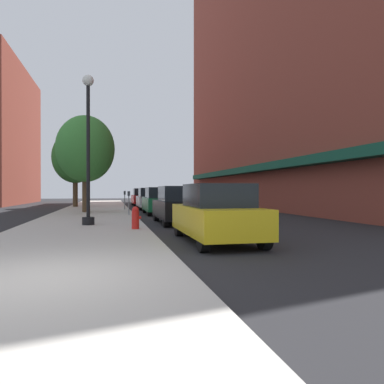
# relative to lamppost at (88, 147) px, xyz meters

# --- Properties ---
(ground_plane) EXTENTS (90.00, 90.00, 0.00)m
(ground_plane) POSITION_rel_lamppost_xyz_m (3.79, 9.09, -3.20)
(ground_plane) COLOR #232326
(sidewalk_slab) EXTENTS (4.80, 50.00, 0.12)m
(sidewalk_slab) POSITION_rel_lamppost_xyz_m (-0.21, 10.09, -3.14)
(sidewalk_slab) COLOR #B7B2A8
(sidewalk_slab) RESTS_ON ground
(building_right_brick) EXTENTS (6.80, 40.00, 27.34)m
(building_right_brick) POSITION_rel_lamppost_xyz_m (14.79, 13.09, 10.44)
(building_right_brick) COLOR brown
(building_right_brick) RESTS_ON ground
(lamppost) EXTENTS (0.48, 0.48, 5.90)m
(lamppost) POSITION_rel_lamppost_xyz_m (0.00, 0.00, 0.00)
(lamppost) COLOR black
(lamppost) RESTS_ON sidewalk_slab
(fire_hydrant) EXTENTS (0.33, 0.26, 0.79)m
(fire_hydrant) POSITION_rel_lamppost_xyz_m (1.71, -1.96, -2.68)
(fire_hydrant) COLOR red
(fire_hydrant) RESTS_ON sidewalk_slab
(parking_meter_near) EXTENTS (0.14, 0.09, 1.31)m
(parking_meter_near) POSITION_rel_lamppost_xyz_m (1.84, 11.55, -2.25)
(parking_meter_near) COLOR slate
(parking_meter_near) RESTS_ON sidewalk_slab
(parking_meter_far) EXTENTS (0.14, 0.09, 1.31)m
(parking_meter_far) POSITION_rel_lamppost_xyz_m (1.84, 5.55, -2.25)
(parking_meter_far) COLOR slate
(parking_meter_far) RESTS_ON sidewalk_slab
(tree_near) EXTENTS (3.61, 3.61, 6.04)m
(tree_near) POSITION_rel_lamppost_xyz_m (-0.67, 8.88, 0.86)
(tree_near) COLOR #4C3823
(tree_near) RESTS_ON sidewalk_slab
(tree_mid) EXTENTS (3.75, 3.75, 6.28)m
(tree_mid) POSITION_rel_lamppost_xyz_m (-2.00, 16.90, 1.02)
(tree_mid) COLOR #4C3823
(tree_mid) RESTS_ON sidewalk_slab
(car_yellow) EXTENTS (1.80, 4.30, 1.66)m
(car_yellow) POSITION_rel_lamppost_xyz_m (3.79, -4.95, -2.39)
(car_yellow) COLOR black
(car_yellow) RESTS_ON ground
(car_black) EXTENTS (1.80, 4.30, 1.66)m
(car_black) POSITION_rel_lamppost_xyz_m (3.79, 1.04, -2.39)
(car_black) COLOR black
(car_black) RESTS_ON ground
(car_green) EXTENTS (1.80, 4.30, 1.66)m
(car_green) POSITION_rel_lamppost_xyz_m (3.79, 7.44, -2.39)
(car_green) COLOR black
(car_green) RESTS_ON ground
(car_silver) EXTENTS (1.80, 4.30, 1.66)m
(car_silver) POSITION_rel_lamppost_xyz_m (3.79, 13.29, -2.39)
(car_silver) COLOR black
(car_silver) RESTS_ON ground
(car_red) EXTENTS (1.80, 4.30, 1.66)m
(car_red) POSITION_rel_lamppost_xyz_m (3.79, 20.51, -2.39)
(car_red) COLOR black
(car_red) RESTS_ON ground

